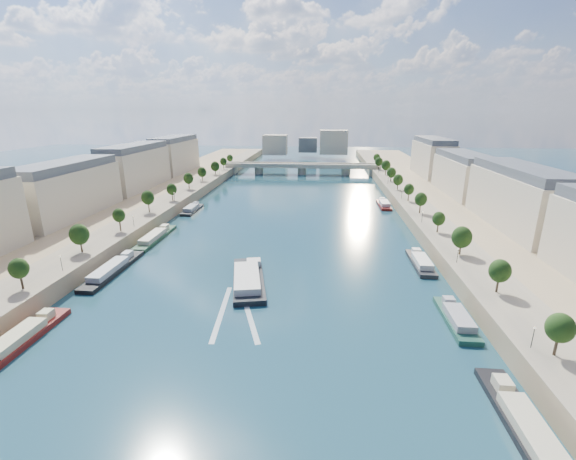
# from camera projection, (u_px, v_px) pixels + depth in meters

# --- Properties ---
(ground) EXTENTS (700.00, 700.00, 0.00)m
(ground) POSITION_uv_depth(u_px,v_px,m) (286.00, 221.00, 164.58)
(ground) COLOR #0B2B32
(ground) RESTS_ON ground
(quay_left) EXTENTS (44.00, 520.00, 5.00)m
(quay_left) POSITION_uv_depth(u_px,v_px,m) (124.00, 212.00, 169.90)
(quay_left) COLOR #9E8460
(quay_left) RESTS_ON ground
(quay_right) EXTENTS (44.00, 520.00, 5.00)m
(quay_right) POSITION_uv_depth(u_px,v_px,m) (461.00, 219.00, 157.77)
(quay_right) COLOR #9E8460
(quay_right) RESTS_ON ground
(pave_left) EXTENTS (14.00, 520.00, 0.10)m
(pave_left) POSITION_uv_depth(u_px,v_px,m) (156.00, 207.00, 167.87)
(pave_left) COLOR gray
(pave_left) RESTS_ON quay_left
(pave_right) EXTENTS (14.00, 520.00, 0.10)m
(pave_right) POSITION_uv_depth(u_px,v_px,m) (424.00, 213.00, 158.27)
(pave_right) COLOR gray
(pave_right) RESTS_ON quay_right
(trees_left) EXTENTS (4.80, 268.80, 8.26)m
(trees_left) POSITION_uv_depth(u_px,v_px,m) (161.00, 194.00, 167.98)
(trees_left) COLOR #382B1E
(trees_left) RESTS_ON ground
(trees_right) EXTENTS (4.80, 268.80, 8.26)m
(trees_right) POSITION_uv_depth(u_px,v_px,m) (415.00, 194.00, 166.32)
(trees_right) COLOR #382B1E
(trees_right) RESTS_ON ground
(lamps_left) EXTENTS (0.36, 200.36, 4.28)m
(lamps_left) POSITION_uv_depth(u_px,v_px,m) (156.00, 206.00, 157.17)
(lamps_left) COLOR black
(lamps_left) RESTS_ON ground
(lamps_right) EXTENTS (0.36, 200.36, 4.28)m
(lamps_right) POSITION_uv_depth(u_px,v_px,m) (411.00, 203.00, 162.58)
(lamps_right) COLOR black
(lamps_right) RESTS_ON ground
(buildings_left) EXTENTS (16.00, 226.00, 23.20)m
(buildings_left) POSITION_uv_depth(u_px,v_px,m) (106.00, 175.00, 178.23)
(buildings_left) COLOR beige
(buildings_left) RESTS_ON ground
(buildings_right) EXTENTS (16.00, 226.00, 23.20)m
(buildings_right) POSITION_uv_depth(u_px,v_px,m) (487.00, 181.00, 163.91)
(buildings_right) COLOR beige
(buildings_right) RESTS_ON ground
(skyline) EXTENTS (79.00, 42.00, 22.00)m
(skyline) POSITION_uv_depth(u_px,v_px,m) (311.00, 143.00, 368.59)
(skyline) COLOR beige
(skyline) RESTS_ON ground
(bridge) EXTENTS (112.00, 12.00, 8.15)m
(bridge) POSITION_uv_depth(u_px,v_px,m) (302.00, 167.00, 281.93)
(bridge) COLOR #C1B79E
(bridge) RESTS_ON ground
(tour_barge) EXTENTS (13.89, 29.49, 3.86)m
(tour_barge) POSITION_uv_depth(u_px,v_px,m) (248.00, 279.00, 105.66)
(tour_barge) COLOR black
(tour_barge) RESTS_ON ground
(wake) EXTENTS (12.96, 26.00, 0.04)m
(wake) POSITION_uv_depth(u_px,v_px,m) (235.00, 313.00, 90.22)
(wake) COLOR silver
(wake) RESTS_ON ground
(moored_barges_left) EXTENTS (5.00, 161.60, 3.60)m
(moored_barges_left) POSITION_uv_depth(u_px,v_px,m) (108.00, 273.00, 109.88)
(moored_barges_left) COLOR #161B30
(moored_barges_left) RESTS_ON ground
(moored_barges_right) EXTENTS (5.00, 162.54, 3.60)m
(moored_barges_right) POSITION_uv_depth(u_px,v_px,m) (429.00, 275.00, 108.66)
(moored_barges_right) COLOR black
(moored_barges_right) RESTS_ON ground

